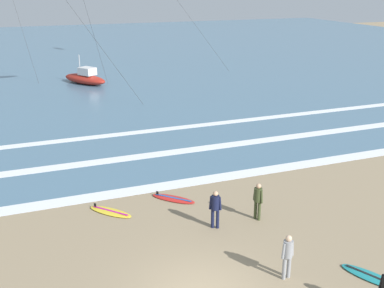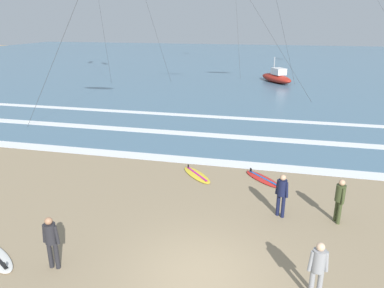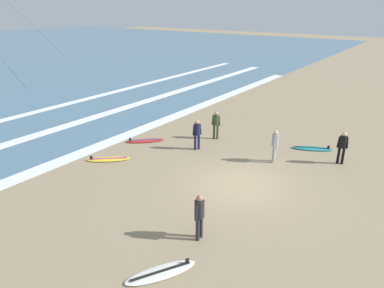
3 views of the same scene
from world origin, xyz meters
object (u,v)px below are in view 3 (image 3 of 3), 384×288
Objects in this scene: surfer_mid_group at (216,123)px; surfboard_foreground_flat at (312,148)px; surfer_background_far at (275,143)px; surfboard_right_spare at (145,141)px; surfboard_near_water at (161,272)px; surfer_left_far at (197,132)px; surfer_left_near at (199,213)px; surfer_right_near at (343,145)px; surfboard_left_pile at (108,159)px.

surfer_mid_group is 0.74× the size of surfboard_foreground_flat.
surfboard_right_spare is at bearing 102.95° from surfer_background_far.
surfboard_right_spare and surfboard_near_water have the same top height.
surfer_mid_group is at bearing 107.89° from surfboard_foreground_flat.
surfer_left_far is 6.12m from surfboard_foreground_flat.
surfboard_foreground_flat is (2.65, -1.02, -0.91)m from surfer_background_far.
surfboard_right_spare and surfboard_foreground_flat have the same top height.
surfboard_right_spare is at bearing 44.88° from surfboard_near_water.
surfboard_near_water is (-10.03, -4.40, -0.91)m from surfer_mid_group.
surfer_right_near is at bearing -14.47° from surfer_left_near.
surfer_right_near reaches higher than surfboard_left_pile.
surfer_mid_group is at bearing 23.66° from surfboard_near_water.
surfer_left_far is at bearing 28.25° from surfboard_near_water.
surfer_mid_group reaches higher than surfboard_near_water.
surfer_left_near is 9.73m from surfboard_foreground_flat.
surfer_background_far is 0.74× the size of surfboard_foreground_flat.
surfboard_near_water is (-8.13, -4.37, -0.91)m from surfer_left_far.
surfboard_near_water is (-1.97, -0.03, -0.91)m from surfer_left_near.
surfer_right_near is at bearing -11.74° from surfboard_near_water.
surfer_left_near and surfer_mid_group have the same top height.
surfer_right_near is at bearing -71.41° from surfboard_right_spare.
surfer_mid_group is 0.75× the size of surfboard_near_water.
surfer_right_near is 2.14m from surfboard_foreground_flat.
surfboard_foreground_flat is at bearing -21.10° from surfer_background_far.
surfboard_right_spare is (-3.22, 9.57, -0.91)m from surfer_right_near.
surfer_right_near and surfer_background_far have the same top height.
surfboard_near_water is at bearing -156.34° from surfer_mid_group.
surfboard_near_water is (-7.39, -7.36, 0.00)m from surfboard_right_spare.
surfer_mid_group is (8.07, 4.37, 0.00)m from surfer_left_near.
surfer_right_near is 0.75× the size of surfboard_near_water.
surfer_mid_group is at bearing 28.44° from surfer_left_near.
surfer_left_far is 4.00m from surfer_background_far.
surfer_mid_group is (1.91, 0.03, 0.00)m from surfer_left_far.
surfboard_left_pile is at bearing 153.78° from surfer_mid_group.
surfer_mid_group is (-0.58, 6.60, 0.00)m from surfer_right_near.
surfer_left_far is at bearing 102.37° from surfer_background_far.
surfer_right_near is 3.12m from surfer_background_far.
surfer_background_far reaches higher than surfboard_near_water.
surfer_left_near is 0.74× the size of surfboard_foreground_flat.
surfer_left_near reaches higher than surfboard_near_water.
surfboard_near_water is (-4.50, -7.12, 0.00)m from surfboard_left_pile.
surfer_right_near is 7.02m from surfer_left_far.
surfer_left_near is 1.00× the size of surfer_left_far.
surfer_left_near is (-8.65, 2.23, 0.00)m from surfer_right_near.
surfer_right_near is 1.00× the size of surfer_left_near.
surfer_right_near is at bearing -84.98° from surfer_mid_group.
surfer_mid_group is 4.07m from surfboard_right_spare.
surfer_mid_group is (1.05, 3.93, 0.00)m from surfer_background_far.
surfer_background_far is 8.08m from surfboard_left_pile.
surfer_right_near is 1.00× the size of surfer_left_far.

